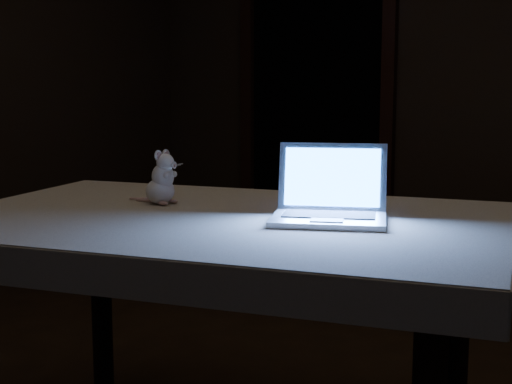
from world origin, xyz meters
The scene contains 6 objects.
back_wall centered at (0.00, 2.50, 1.30)m, with size 4.50×0.04×2.60m, color black.
doorway centered at (-1.10, 2.50, 1.06)m, with size 1.06×0.36×2.13m, color black, non-canonical shape.
table centered at (-0.04, -0.03, 0.37)m, with size 1.37×0.88×0.74m, color black, non-canonical shape.
tablecloth centered at (-0.13, 0.03, 0.70)m, with size 1.46×0.97×0.09m, color beige, non-canonical shape.
laptop centered at (0.25, 0.03, 0.84)m, with size 0.28×0.25×0.19m, color silver, non-canonical shape.
plush_mouse centered at (-0.29, 0.02, 0.82)m, with size 0.11×0.11×0.16m, color white, non-canonical shape.
Camera 1 is at (1.07, -1.60, 1.09)m, focal length 52.00 mm.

